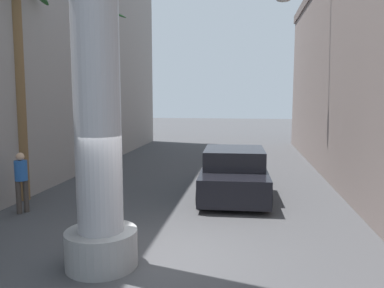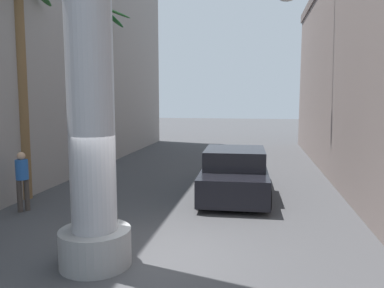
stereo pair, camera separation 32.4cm
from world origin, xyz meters
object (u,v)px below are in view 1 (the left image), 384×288
(palm_tree_near_left, at_px, (17,63))
(street_lamp, at_px, (336,66))
(palm_tree_mid_left, at_px, (93,63))
(pedestrian_curb_left, at_px, (21,178))
(car_lead, at_px, (234,173))

(palm_tree_near_left, bearing_deg, street_lamp, 24.85)
(palm_tree_mid_left, relative_size, palm_tree_near_left, 1.07)
(street_lamp, distance_m, pedestrian_curb_left, 11.76)
(car_lead, distance_m, palm_tree_near_left, 7.59)
(car_lead, height_order, palm_tree_mid_left, palm_tree_mid_left)
(car_lead, xyz_separation_m, palm_tree_near_left, (-6.52, -1.68, 3.51))
(street_lamp, distance_m, palm_tree_mid_left, 10.58)
(palm_tree_near_left, relative_size, pedestrian_curb_left, 4.16)
(palm_tree_mid_left, distance_m, palm_tree_near_left, 6.24)
(palm_tree_near_left, bearing_deg, pedestrian_curb_left, -58.72)
(street_lamp, bearing_deg, pedestrian_curb_left, -147.49)
(palm_tree_mid_left, distance_m, pedestrian_curb_left, 8.47)
(street_lamp, height_order, palm_tree_mid_left, palm_tree_mid_left)
(car_lead, bearing_deg, palm_tree_mid_left, 146.00)
(street_lamp, xyz_separation_m, car_lead, (-3.75, -3.08, -3.69))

